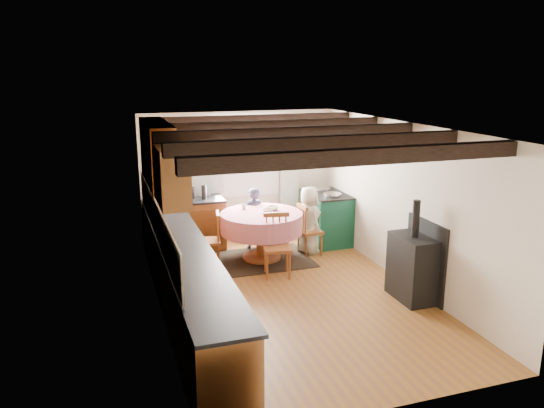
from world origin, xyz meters
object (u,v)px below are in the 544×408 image
object	(u,v)px
chair_near	(277,246)
dining_table	(261,237)
chair_left	(209,239)
child_far	(254,218)
chair_right	(310,229)
child_right	(309,220)
cast_iron_stove	(414,250)
cup	(244,207)
aga_range	(326,217)

from	to	relation	value
chair_near	dining_table	bearing A→B (deg)	104.49
chair_left	child_far	size ratio (longest dim) A/B	0.80
chair_right	child_right	distance (m)	0.17
dining_table	chair_right	distance (m)	0.89
cast_iron_stove	child_far	xyz separation A→B (m)	(-1.49, 2.76, -0.15)
dining_table	child_right	size ratio (longest dim) A/B	1.15
cast_iron_stove	child_right	size ratio (longest dim) A/B	1.21
child_right	cup	distance (m)	1.16
chair_left	aga_range	size ratio (longest dim) A/B	0.87
aga_range	cast_iron_stove	world-z (taller)	cast_iron_stove
chair_right	aga_range	size ratio (longest dim) A/B	0.87
dining_table	aga_range	xyz separation A→B (m)	(1.43, 0.55, 0.06)
cup	dining_table	bearing A→B (deg)	-58.15
child_right	dining_table	bearing A→B (deg)	86.79
chair_left	cast_iron_stove	size ratio (longest dim) A/B	0.62
chair_near	cast_iron_stove	xyz separation A→B (m)	(1.51, -1.38, 0.22)
child_far	child_right	distance (m)	0.99
child_far	chair_near	bearing A→B (deg)	80.21
cast_iron_stove	child_far	bearing A→B (deg)	118.35
dining_table	aga_range	bearing A→B (deg)	21.24
child_far	chair_left	bearing A→B (deg)	23.35
aga_range	cup	distance (m)	1.70
child_right	chair_left	bearing A→B (deg)	82.04
cast_iron_stove	aga_range	bearing A→B (deg)	92.34
chair_near	aga_range	distance (m)	1.92
child_right	cup	world-z (taller)	child_right
dining_table	cast_iron_stove	size ratio (longest dim) A/B	0.96
dining_table	cup	world-z (taller)	cup
cast_iron_stove	child_far	world-z (taller)	cast_iron_stove
cast_iron_stove	chair_right	bearing A→B (deg)	106.68
chair_right	chair_left	bearing A→B (deg)	86.05
cast_iron_stove	child_right	world-z (taller)	cast_iron_stove
dining_table	child_far	world-z (taller)	child_far
chair_right	child_right	xyz separation A→B (m)	(0.01, 0.09, 0.14)
chair_left	child_right	distance (m)	1.79
chair_near	cast_iron_stove	bearing A→B (deg)	-29.69
dining_table	chair_near	size ratio (longest dim) A/B	1.38
aga_range	child_right	distance (m)	0.70
chair_near	child_far	size ratio (longest dim) A/B	0.88
child_far	child_right	xyz separation A→B (m)	(0.85, -0.51, 0.03)
chair_near	chair_right	world-z (taller)	chair_near
chair_near	child_right	world-z (taller)	child_right
cast_iron_stove	cup	world-z (taller)	cast_iron_stove
chair_near	chair_right	size ratio (longest dim) A/B	1.10
chair_left	aga_range	distance (m)	2.37
chair_right	chair_near	bearing A→B (deg)	128.69
chair_near	chair_right	bearing A→B (deg)	54.90
aga_range	cast_iron_stove	bearing A→B (deg)	-87.66
dining_table	cup	bearing A→B (deg)	121.85
dining_table	chair_near	bearing A→B (deg)	-88.21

